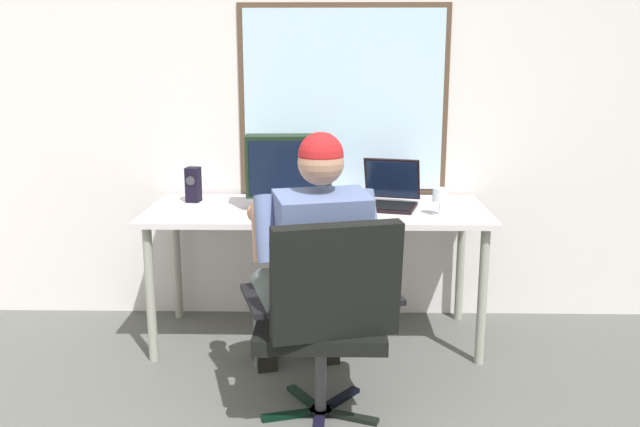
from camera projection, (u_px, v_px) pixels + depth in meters
name	position (u px, v px, depth m)	size (l,w,h in m)	color
wall_rear	(314.00, 103.00, 3.90)	(4.82, 0.08, 2.51)	silver
desk	(317.00, 220.00, 3.63)	(1.79, 0.72, 0.74)	gray
office_chair	(327.00, 310.00, 2.77)	(0.70, 0.61, 0.91)	black
person_seated	(313.00, 264.00, 3.00)	(0.65, 0.87, 1.22)	#475352
crt_monitor	(289.00, 168.00, 3.56)	(0.45, 0.25, 0.39)	beige
laptop	(389.00, 194.00, 3.66)	(0.38, 0.41, 0.24)	black
wine_glass	(440.00, 196.00, 3.42)	(0.08, 0.08, 0.14)	silver
desk_speaker	(193.00, 185.00, 3.75)	(0.08, 0.09, 0.19)	black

